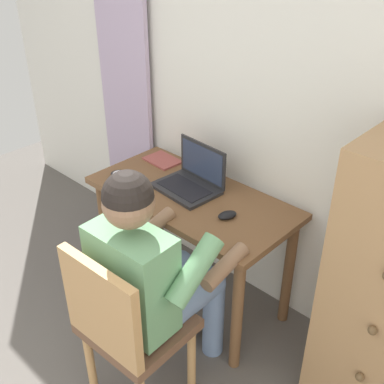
{
  "coord_description": "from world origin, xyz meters",
  "views": [
    {
      "loc": [
        1.25,
        0.29,
        2.02
      ],
      "look_at": [
        -0.13,
        1.75,
        0.81
      ],
      "focal_mm": 44.37,
      "sensor_mm": 36.0,
      "label": 1
    }
  ],
  "objects": [
    {
      "name": "wall_back",
      "position": [
        0.0,
        2.2,
        1.25
      ],
      "size": [
        4.8,
        0.05,
        2.5
      ],
      "primitive_type": "cube",
      "color": "silver",
      "rests_on": "ground_plane"
    },
    {
      "name": "curtain_panel",
      "position": [
        -1.08,
        2.13,
        1.1
      ],
      "size": [
        0.45,
        0.03,
        2.2
      ],
      "primitive_type": "cube",
      "color": "#B29EBC",
      "rests_on": "ground_plane"
    },
    {
      "name": "laptop",
      "position": [
        -0.28,
        1.91,
        0.76
      ],
      "size": [
        0.36,
        0.27,
        0.24
      ],
      "color": "#232326",
      "rests_on": "desk"
    },
    {
      "name": "desk_clock",
      "position": [
        -0.66,
        1.7,
        0.73
      ],
      "size": [
        0.09,
        0.09,
        0.03
      ],
      "color": "black",
      "rests_on": "desk"
    },
    {
      "name": "notebook_pad",
      "position": [
        -0.63,
        2.01,
        0.72
      ],
      "size": [
        0.22,
        0.16,
        0.01
      ],
      "primitive_type": "cube",
      "rotation": [
        0.0,
        0.0,
        -0.06
      ],
      "color": "#994742",
      "rests_on": "desk"
    },
    {
      "name": "chair",
      "position": [
        0.06,
        1.13,
        0.51
      ],
      "size": [
        0.44,
        0.42,
        0.9
      ],
      "color": "brown",
      "rests_on": "ground_plane"
    },
    {
      "name": "person_seated",
      "position": [
        0.06,
        1.32,
        0.69
      ],
      "size": [
        0.54,
        0.6,
        1.21
      ],
      "color": "#6B84AD",
      "rests_on": "ground_plane"
    },
    {
      "name": "computer_mouse",
      "position": [
        0.05,
        1.81,
        0.73
      ],
      "size": [
        0.09,
        0.11,
        0.03
      ],
      "primitive_type": "ellipsoid",
      "rotation": [
        0.0,
        0.0,
        -0.33
      ],
      "color": "black",
      "rests_on": "desk"
    },
    {
      "name": "desk",
      "position": [
        -0.23,
        1.85,
        0.6
      ],
      "size": [
        1.14,
        0.56,
        0.71
      ],
      "color": "brown",
      "rests_on": "ground_plane"
    }
  ]
}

